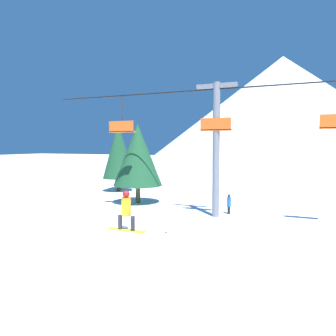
{
  "coord_description": "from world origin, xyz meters",
  "views": [
    {
      "loc": [
        6.13,
        -7.77,
        4.28
      ],
      "look_at": [
        0.72,
        4.7,
        3.3
      ],
      "focal_mm": 35.0,
      "sensor_mm": 36.0,
      "label": 1
    }
  ],
  "objects_px": {
    "snowboarder": "(126,211)",
    "distant_skier": "(229,203)",
    "snow_ramp": "(104,266)",
    "pine_tree_near": "(138,155)"
  },
  "relations": [
    {
      "from": "snowboarder",
      "to": "distant_skier",
      "type": "distance_m",
      "value": 10.91
    },
    {
      "from": "pine_tree_near",
      "to": "distant_skier",
      "type": "relative_size",
      "value": 4.72
    },
    {
      "from": "distant_skier",
      "to": "snowboarder",
      "type": "bearing_deg",
      "value": -94.65
    },
    {
      "from": "snowboarder",
      "to": "pine_tree_near",
      "type": "relative_size",
      "value": 0.23
    },
    {
      "from": "snowboarder",
      "to": "snow_ramp",
      "type": "bearing_deg",
      "value": -92.32
    },
    {
      "from": "snow_ramp",
      "to": "snowboarder",
      "type": "bearing_deg",
      "value": 87.68
    },
    {
      "from": "snow_ramp",
      "to": "snowboarder",
      "type": "relative_size",
      "value": 2.47
    },
    {
      "from": "snow_ramp",
      "to": "pine_tree_near",
      "type": "xyz_separation_m",
      "value": [
        -6.1,
        13.17,
        2.79
      ]
    },
    {
      "from": "pine_tree_near",
      "to": "distant_skier",
      "type": "height_order",
      "value": "pine_tree_near"
    },
    {
      "from": "snow_ramp",
      "to": "distant_skier",
      "type": "height_order",
      "value": "snow_ramp"
    }
  ]
}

